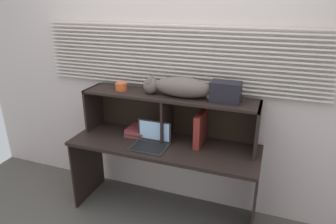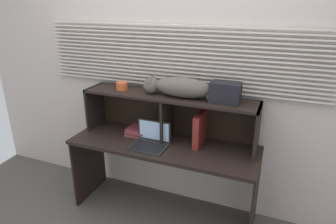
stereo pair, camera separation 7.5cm
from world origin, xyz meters
TOP-DOWN VIEW (x-y plane):
  - back_panel_with_blinds at (0.00, 0.55)m, footprint 4.40×0.08m
  - desk at (0.00, 0.23)m, footprint 1.63×0.55m
  - hutch_shelf_unit at (-0.00, 0.38)m, footprint 1.54×0.30m
  - cat at (0.10, 0.35)m, footprint 0.80×0.18m
  - laptop at (-0.09, 0.17)m, footprint 0.31×0.24m
  - binder_upright at (0.29, 0.35)m, footprint 0.05×0.27m
  - book_stack at (-0.29, 0.35)m, footprint 0.19×0.24m
  - small_basket at (-0.45, 0.35)m, footprint 0.10×0.10m
  - storage_box at (0.49, 0.35)m, footprint 0.24×0.15m

SIDE VIEW (x-z plane):
  - desk at x=0.00m, z-range 0.23..0.95m
  - book_stack at x=-0.29m, z-range 0.72..0.78m
  - laptop at x=-0.09m, z-range 0.66..0.85m
  - binder_upright at x=0.29m, z-range 0.72..1.00m
  - hutch_shelf_unit at x=0.00m, z-range 0.80..1.21m
  - small_basket at x=-0.45m, z-range 1.12..1.19m
  - cat at x=0.10m, z-range 1.12..1.29m
  - storage_box at x=0.49m, z-range 1.12..1.28m
  - back_panel_with_blinds at x=0.00m, z-range 0.00..2.50m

